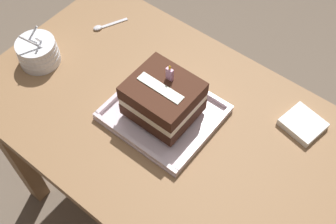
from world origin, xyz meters
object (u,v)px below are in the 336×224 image
object	(u,v)px
bowl_stack	(38,52)
birthday_cake	(163,98)
serving_spoon_by_bowls	(103,26)
napkin_pile	(303,124)
foil_tray	(164,114)

from	to	relation	value
bowl_stack	birthday_cake	bearing A→B (deg)	10.27
bowl_stack	serving_spoon_by_bowls	bearing A→B (deg)	77.66
bowl_stack	serving_spoon_by_bowls	xyz separation A→B (m)	(0.05, 0.22, -0.03)
birthday_cake	napkin_pile	bearing A→B (deg)	32.81
serving_spoon_by_bowls	napkin_pile	xyz separation A→B (m)	(0.70, 0.06, 0.01)
birthday_cake	foil_tray	bearing A→B (deg)	-90.00
bowl_stack	serving_spoon_by_bowls	world-z (taller)	bowl_stack
foil_tray	napkin_pile	xyz separation A→B (m)	(0.32, 0.21, 0.00)
serving_spoon_by_bowls	napkin_pile	bearing A→B (deg)	4.98
foil_tray	birthday_cake	size ratio (longest dim) A/B	1.64
serving_spoon_by_bowls	birthday_cake	bearing A→B (deg)	-21.39
birthday_cake	napkin_pile	xyz separation A→B (m)	(0.32, 0.21, -0.07)
foil_tray	napkin_pile	bearing A→B (deg)	32.81
foil_tray	serving_spoon_by_bowls	distance (m)	0.40
bowl_stack	serving_spoon_by_bowls	distance (m)	0.23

